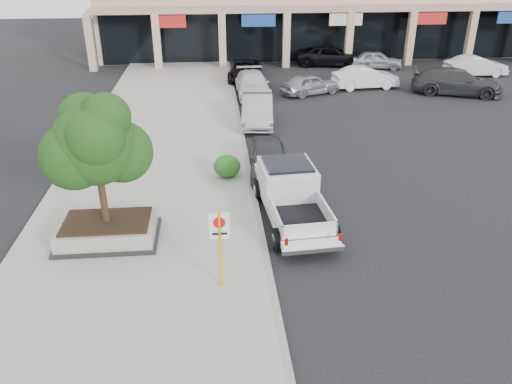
% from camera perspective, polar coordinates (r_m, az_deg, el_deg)
% --- Properties ---
extents(ground, '(120.00, 120.00, 0.00)m').
position_cam_1_polar(ground, '(15.72, 6.82, -7.40)').
color(ground, black).
rests_on(ground, ground).
extents(sidewalk, '(8.00, 52.00, 0.15)m').
position_cam_1_polar(sidewalk, '(20.79, -11.58, 1.27)').
color(sidewalk, gray).
rests_on(sidewalk, ground).
extents(curb, '(0.20, 52.00, 0.15)m').
position_cam_1_polar(curb, '(20.69, -0.66, 1.72)').
color(curb, gray).
rests_on(curb, ground).
extents(planter, '(3.20, 2.20, 0.68)m').
position_cam_1_polar(planter, '(16.77, -16.56, -4.19)').
color(planter, black).
rests_on(planter, sidewalk).
extents(planter_tree, '(2.90, 2.55, 4.00)m').
position_cam_1_polar(planter_tree, '(15.66, -17.35, 5.43)').
color(planter_tree, '#312013').
rests_on(planter_tree, planter).
extents(no_parking_sign, '(0.55, 0.09, 2.30)m').
position_cam_1_polar(no_parking_sign, '(13.41, -4.15, -5.46)').
color(no_parking_sign, '#E1A60B').
rests_on(no_parking_sign, sidewalk).
extents(hedge, '(1.10, 0.99, 0.93)m').
position_cam_1_polar(hedge, '(20.39, -3.32, 2.96)').
color(hedge, '#134316').
rests_on(hedge, sidewalk).
extents(pickup_truck, '(2.48, 5.76, 1.77)m').
position_cam_1_polar(pickup_truck, '(17.26, 4.27, -0.63)').
color(pickup_truck, white).
rests_on(pickup_truck, ground).
extents(curb_car_a, '(1.90, 4.18, 1.39)m').
position_cam_1_polar(curb_car_a, '(20.91, 1.47, 3.84)').
color(curb_car_a, '#313437').
rests_on(curb_car_a, ground).
extents(curb_car_b, '(2.03, 4.74, 1.52)m').
position_cam_1_polar(curb_car_b, '(27.20, 0.16, 9.35)').
color(curb_car_b, '#9C9EA4').
rests_on(curb_car_b, ground).
extents(curb_car_c, '(2.09, 5.01, 1.45)m').
position_cam_1_polar(curb_car_c, '(32.72, -0.39, 12.20)').
color(curb_car_c, silver).
rests_on(curb_car_c, ground).
extents(curb_car_d, '(2.86, 5.24, 1.39)m').
position_cam_1_polar(curb_car_d, '(36.72, -1.24, 13.71)').
color(curb_car_d, black).
rests_on(curb_car_d, ground).
extents(lot_car_a, '(4.23, 2.97, 1.34)m').
position_cam_1_polar(lot_car_a, '(33.21, 6.22, 12.17)').
color(lot_car_a, '#92949A').
rests_on(lot_car_a, ground).
extents(lot_car_b, '(4.54, 1.97, 1.45)m').
position_cam_1_polar(lot_car_b, '(35.31, 12.41, 12.66)').
color(lot_car_b, white).
rests_on(lot_car_b, ground).
extents(lot_car_c, '(6.06, 4.11, 1.63)m').
position_cam_1_polar(lot_car_c, '(35.48, 21.95, 11.61)').
color(lot_car_c, '#2E3033').
rests_on(lot_car_c, ground).
extents(lot_car_d, '(5.85, 3.44, 1.53)m').
position_cam_1_polar(lot_car_d, '(42.03, 8.55, 15.13)').
color(lot_car_d, black).
rests_on(lot_car_d, ground).
extents(lot_car_e, '(4.16, 2.39, 1.33)m').
position_cam_1_polar(lot_car_e, '(41.65, 13.65, 14.47)').
color(lot_car_e, '#ACAFB4').
rests_on(lot_car_e, ground).
extents(lot_car_f, '(4.47, 1.60, 1.47)m').
position_cam_1_polar(lot_car_f, '(41.34, 23.83, 13.03)').
color(lot_car_f, silver).
rests_on(lot_car_f, ground).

